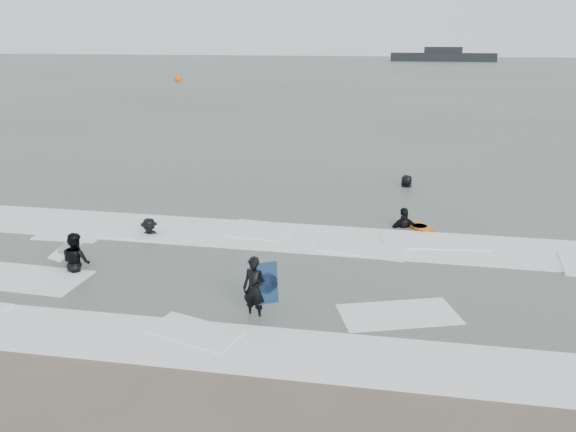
% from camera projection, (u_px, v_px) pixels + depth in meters
% --- Properties ---
extents(ground, '(320.00, 320.00, 0.00)m').
position_uv_depth(ground, '(244.00, 334.00, 12.13)').
color(ground, brown).
rests_on(ground, ground).
extents(sea, '(320.00, 320.00, 0.00)m').
position_uv_depth(sea, '(380.00, 76.00, 86.82)').
color(sea, '#47544C').
rests_on(sea, ground).
extents(surfer_centre, '(0.63, 0.49, 1.51)m').
position_uv_depth(surfer_centre, '(255.00, 318.00, 12.82)').
color(surfer_centre, black).
rests_on(surfer_centre, ground).
extents(surfer_wading, '(1.01, 0.92, 1.68)m').
position_uv_depth(surfer_wading, '(78.00, 272.00, 15.31)').
color(surfer_wading, black).
rests_on(surfer_wading, ground).
extents(surfer_breaker, '(0.99, 0.61, 1.48)m').
position_uv_depth(surfer_breaker, '(150.00, 237.00, 17.94)').
color(surfer_breaker, black).
rests_on(surfer_breaker, ground).
extents(surfer_right_near, '(1.18, 0.81, 1.86)m').
position_uv_depth(surfer_right_near, '(404.00, 228.00, 18.76)').
color(surfer_right_near, black).
rests_on(surfer_right_near, ground).
extents(surfer_right_far, '(1.00, 0.92, 1.71)m').
position_uv_depth(surfer_right_far, '(406.00, 188.00, 23.68)').
color(surfer_right_far, black).
rests_on(surfer_right_far, ground).
extents(surf_foam, '(30.03, 9.06, 0.09)m').
position_uv_depth(surf_foam, '(279.00, 266.00, 15.57)').
color(surf_foam, white).
rests_on(surf_foam, ground).
extents(bodyboards, '(10.55, 7.58, 1.25)m').
position_uv_depth(bodyboards, '(262.00, 249.00, 15.59)').
color(bodyboards, '#0D2140').
rests_on(bodyboards, ground).
extents(buoy, '(1.00, 1.00, 1.65)m').
position_uv_depth(buoy, '(178.00, 79.00, 76.22)').
color(buoy, '#D55909').
rests_on(buoy, ground).
extents(vessel_horizon, '(24.13, 4.31, 3.27)m').
position_uv_depth(vessel_horizon, '(443.00, 56.00, 132.33)').
color(vessel_horizon, black).
rests_on(vessel_horizon, ground).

